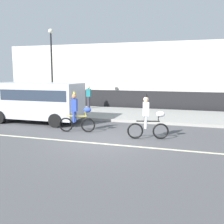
# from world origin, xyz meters

# --- Properties ---
(ground_plane) EXTENTS (80.00, 80.00, 0.00)m
(ground_plane) POSITION_xyz_m (0.00, 0.00, 0.00)
(ground_plane) COLOR #4C4C4F
(road_centre_line) EXTENTS (36.00, 0.14, 0.01)m
(road_centre_line) POSITION_xyz_m (0.00, -0.50, 0.00)
(road_centre_line) COLOR beige
(road_centre_line) RESTS_ON ground
(sidewalk_curb) EXTENTS (60.00, 5.00, 0.15)m
(sidewalk_curb) POSITION_xyz_m (0.00, 6.50, 0.07)
(sidewalk_curb) COLOR #9E9B93
(sidewalk_curb) RESTS_ON ground
(fence_line) EXTENTS (40.00, 0.08, 1.40)m
(fence_line) POSITION_xyz_m (0.00, 9.40, 0.70)
(fence_line) COLOR black
(fence_line) RESTS_ON ground
(building_backdrop) EXTENTS (28.00, 8.00, 5.46)m
(building_backdrop) POSITION_xyz_m (-1.14, 18.00, 2.73)
(building_backdrop) COLOR beige
(building_backdrop) RESTS_ON ground
(parade_cyclist_cobalt) EXTENTS (1.70, 0.54, 1.92)m
(parade_cyclist_cobalt) POSITION_xyz_m (-1.69, 1.08, 0.84)
(parade_cyclist_cobalt) COLOR black
(parade_cyclist_cobalt) RESTS_ON ground
(parade_cyclist_zebra) EXTENTS (1.69, 0.59, 1.92)m
(parade_cyclist_zebra) POSITION_xyz_m (1.68, 0.79, 0.84)
(parade_cyclist_zebra) COLOR black
(parade_cyclist_zebra) RESTS_ON ground
(parked_van_silver) EXTENTS (5.00, 2.22, 2.18)m
(parked_van_silver) POSITION_xyz_m (-4.81, 2.70, 1.28)
(parked_van_silver) COLOR silver
(parked_van_silver) RESTS_ON ground
(street_lamp_post) EXTENTS (0.36, 0.36, 5.86)m
(street_lamp_post) POSITION_xyz_m (-7.10, 8.25, 3.99)
(street_lamp_post) COLOR black
(street_lamp_post) RESTS_ON sidewalk_curb
(pedestrian_onlooker) EXTENTS (0.32, 0.20, 1.62)m
(pedestrian_onlooker) POSITION_xyz_m (-3.92, 7.90, 1.01)
(pedestrian_onlooker) COLOR #33333D
(pedestrian_onlooker) RESTS_ON sidewalk_curb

